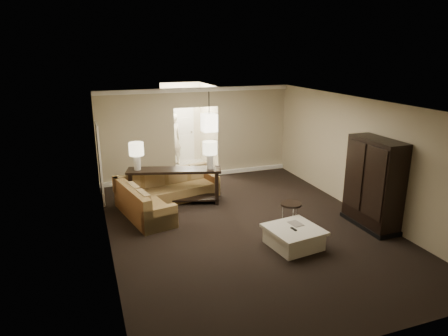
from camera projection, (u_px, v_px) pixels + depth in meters
name	position (u px, v px, depth m)	size (l,w,h in m)	color
ground	(246.00, 227.00, 9.13)	(8.00, 8.00, 0.00)	black
wall_back	(197.00, 133.00, 12.34)	(6.00, 0.04, 2.80)	#BBB08E
wall_front	(368.00, 252.00, 5.13)	(6.00, 0.04, 2.80)	#BBB08E
wall_left	(105.00, 183.00, 7.76)	(0.04, 8.00, 2.80)	#BBB08E
wall_right	(361.00, 156.00, 9.70)	(0.04, 8.00, 2.80)	#BBB08E
ceiling	(248.00, 104.00, 8.33)	(6.00, 8.00, 0.02)	white
crown_molding	(196.00, 90.00, 11.91)	(6.00, 0.10, 0.12)	white
baseboard	(198.00, 175.00, 12.68)	(6.00, 0.10, 0.12)	white
side_door	(100.00, 163.00, 10.39)	(0.05, 0.90, 2.10)	white
foyer	(186.00, 129.00, 13.58)	(1.44, 2.02, 2.80)	silver
sectional_sofa	(162.00, 195.00, 10.20)	(2.84, 2.61, 0.81)	brown
coffee_table	(294.00, 237.00, 8.17)	(1.14, 1.14, 0.43)	silver
console_table	(175.00, 183.00, 10.39)	(2.47, 1.21, 0.93)	black
armoire	(373.00, 185.00, 8.91)	(0.61, 1.42, 2.04)	black
drink_table	(291.00, 210.00, 8.97)	(0.48, 0.48, 0.59)	black
table_lamp_left	(136.00, 152.00, 10.10)	(0.37, 0.37, 0.71)	silver
table_lamp_right	(210.00, 151.00, 10.20)	(0.37, 0.37, 0.71)	silver
pendant_light	(209.00, 123.00, 11.01)	(0.38, 0.38, 1.09)	black
person	(173.00, 137.00, 13.68)	(0.73, 0.49, 2.02)	beige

